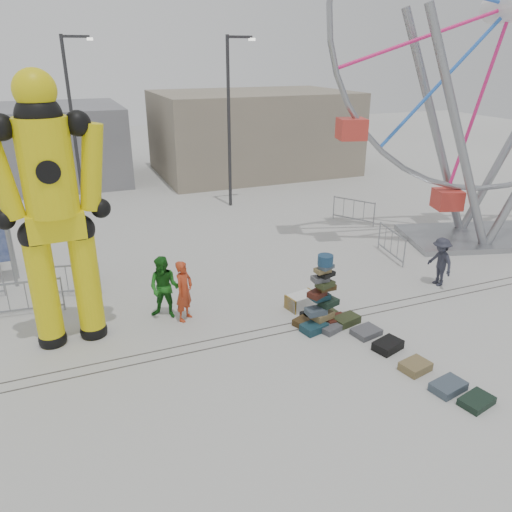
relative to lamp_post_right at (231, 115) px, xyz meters
name	(u,v)px	position (x,y,z in m)	size (l,w,h in m)	color
ground	(285,345)	(-3.09, -13.00, -4.48)	(90.00, 90.00, 0.00)	#9E9E99
track_line_near	(276,334)	(-3.09, -12.40, -4.48)	(40.00, 0.04, 0.01)	#47443F
track_line_far	(270,327)	(-3.09, -12.00, -4.48)	(40.00, 0.04, 0.01)	#47443F
building_right	(253,132)	(3.91, 7.00, -1.98)	(12.00, 8.00, 5.00)	gray
building_left	(35,145)	(-9.09, 9.00, -2.28)	(10.00, 8.00, 4.40)	gray
lamp_post_right	(231,115)	(0.00, 0.00, 0.00)	(1.41, 0.25, 8.00)	#2D2D30
lamp_post_left	(74,117)	(-7.00, 2.00, 0.00)	(1.41, 0.25, 8.00)	#2D2D30
suitcase_tower	(322,306)	(-1.67, -12.39, -3.88)	(1.57, 1.38, 2.16)	#163844
crash_test_dummy	(53,205)	(-8.28, -10.56, -0.70)	(2.84, 1.25, 7.17)	black
ferris_wheel	(506,41)	(7.59, -8.54, 3.16)	(12.93, 4.65, 15.51)	gray
steamer_trunk	(302,301)	(-1.71, -11.24, -4.27)	(0.92, 0.53, 0.43)	silver
row_case_0	(346,320)	(-0.96, -12.61, -4.37)	(0.76, 0.47, 0.23)	#2D361B
row_case_1	(366,332)	(-0.77, -13.34, -4.40)	(0.74, 0.57, 0.17)	#4F5056
row_case_2	(388,345)	(-0.66, -14.18, -4.36)	(0.75, 0.52, 0.24)	black
row_case_3	(415,366)	(-0.59, -15.21, -4.37)	(0.70, 0.54, 0.22)	olive
row_case_4	(448,386)	(-0.40, -16.14, -4.38)	(0.80, 0.53, 0.21)	#3F4D5B
row_case_5	(477,401)	(-0.16, -16.77, -4.40)	(0.77, 0.51, 0.17)	black
barricade_dummy_b	(27,298)	(-9.44, -8.60, -3.93)	(2.00, 0.10, 1.10)	gray
barricade_dummy_c	(67,281)	(-8.28, -7.79, -3.93)	(2.00, 0.10, 1.10)	gray
barricade_wheel_front	(391,244)	(3.26, -8.87, -3.93)	(2.00, 0.10, 1.10)	gray
barricade_wheel_back	(353,211)	(4.22, -4.70, -3.93)	(2.00, 0.10, 1.10)	gray
pedestrian_red	(184,291)	(-5.18, -10.62, -3.57)	(0.66, 0.44, 1.82)	#A83518
pedestrian_green	(164,288)	(-5.68, -10.25, -3.54)	(0.92, 0.71, 1.88)	#186118
pedestrian_black	(83,265)	(-7.72, -7.21, -3.70)	(0.92, 0.38, 1.57)	black
pedestrian_grey	(440,262)	(3.27, -11.48, -3.65)	(1.07, 0.61, 1.66)	#252732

